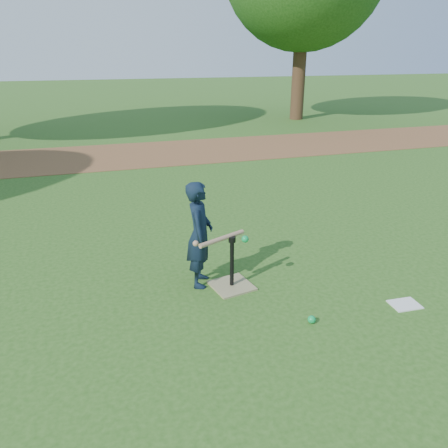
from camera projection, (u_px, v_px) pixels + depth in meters
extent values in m
plane|color=#285116|center=(236.00, 304.00, 4.60)|extent=(80.00, 80.00, 0.00)
cube|color=brown|center=(144.00, 154.00, 11.26)|extent=(24.00, 3.00, 0.01)
imported|color=black|center=(200.00, 235.00, 4.81)|extent=(0.42, 0.51, 1.21)
sphere|color=#0D9946|center=(312.00, 319.00, 4.28)|extent=(0.08, 0.08, 0.08)
cube|color=white|center=(405.00, 304.00, 4.59)|extent=(0.31, 0.25, 0.01)
cube|color=#92885D|center=(232.00, 286.00, 4.95)|extent=(0.51, 0.51, 0.02)
cylinder|color=black|center=(232.00, 263.00, 4.84)|extent=(0.05, 0.05, 0.55)
cylinder|color=black|center=(232.00, 239.00, 4.74)|extent=(0.08, 0.08, 0.06)
cylinder|color=tan|center=(222.00, 239.00, 4.67)|extent=(0.57, 0.29, 0.05)
sphere|color=tan|center=(196.00, 243.00, 4.56)|extent=(0.06, 0.06, 0.06)
sphere|color=#0D9946|center=(245.00, 239.00, 4.71)|extent=(0.08, 0.08, 0.08)
cylinder|color=#382316|center=(299.00, 73.00, 16.40)|extent=(0.50, 0.50, 3.42)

